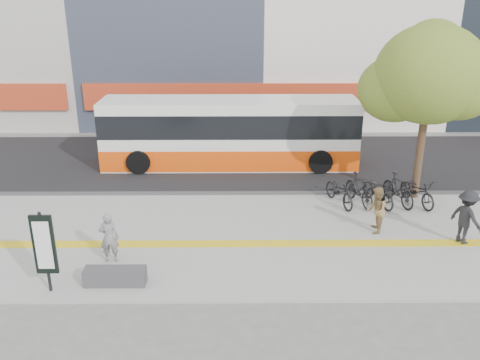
{
  "coord_description": "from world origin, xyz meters",
  "views": [
    {
      "loc": [
        0.58,
        -12.64,
        7.31
      ],
      "look_at": [
        0.68,
        2.0,
        1.77
      ],
      "focal_mm": 37.76,
      "sensor_mm": 36.0,
      "label": 1
    }
  ],
  "objects_px": {
    "bus": "(230,135)",
    "seated_woman": "(109,237)",
    "street_tree": "(428,76)",
    "pedestrian_dark": "(466,217)",
    "bench": "(115,276)",
    "pedestrian_tan": "(376,210)",
    "signboard": "(44,246)"
  },
  "relations": [
    {
      "from": "signboard",
      "to": "seated_woman",
      "type": "xyz_separation_m",
      "value": [
        1.2,
        1.51,
        -0.55
      ]
    },
    {
      "from": "bench",
      "to": "street_tree",
      "type": "bearing_deg",
      "value": 31.62
    },
    {
      "from": "bus",
      "to": "seated_woman",
      "type": "distance_m",
      "value": 9.13
    },
    {
      "from": "bench",
      "to": "signboard",
      "type": "xyz_separation_m",
      "value": [
        -1.6,
        -0.31,
        1.06
      ]
    },
    {
      "from": "signboard",
      "to": "pedestrian_dark",
      "type": "distance_m",
      "value": 11.95
    },
    {
      "from": "bus",
      "to": "seated_woman",
      "type": "bearing_deg",
      "value": -111.11
    },
    {
      "from": "street_tree",
      "to": "pedestrian_dark",
      "type": "relative_size",
      "value": 3.73
    },
    {
      "from": "bench",
      "to": "pedestrian_tan",
      "type": "distance_m",
      "value": 8.14
    },
    {
      "from": "bench",
      "to": "pedestrian_tan",
      "type": "height_order",
      "value": "pedestrian_tan"
    },
    {
      "from": "pedestrian_dark",
      "to": "signboard",
      "type": "bearing_deg",
      "value": 75.78
    },
    {
      "from": "bench",
      "to": "bus",
      "type": "bearing_deg",
      "value": 73.45
    },
    {
      "from": "pedestrian_dark",
      "to": "bench",
      "type": "bearing_deg",
      "value": 76.02
    },
    {
      "from": "bench",
      "to": "bus",
      "type": "distance_m",
      "value": 10.18
    },
    {
      "from": "bus",
      "to": "seated_woman",
      "type": "height_order",
      "value": "bus"
    },
    {
      "from": "bus",
      "to": "pedestrian_tan",
      "type": "xyz_separation_m",
      "value": [
        4.68,
        -6.71,
        -0.59
      ]
    },
    {
      "from": "signboard",
      "to": "pedestrian_tan",
      "type": "distance_m",
      "value": 9.75
    },
    {
      "from": "signboard",
      "to": "seated_woman",
      "type": "relative_size",
      "value": 1.49
    },
    {
      "from": "pedestrian_tan",
      "to": "bus",
      "type": "bearing_deg",
      "value": -134.6
    },
    {
      "from": "bus",
      "to": "street_tree",
      "type": "bearing_deg",
      "value": -28.07
    },
    {
      "from": "street_tree",
      "to": "bus",
      "type": "relative_size",
      "value": 0.58
    },
    {
      "from": "bench",
      "to": "signboard",
      "type": "distance_m",
      "value": 1.94
    },
    {
      "from": "seated_woman",
      "to": "signboard",
      "type": "bearing_deg",
      "value": 48.6
    },
    {
      "from": "bus",
      "to": "pedestrian_dark",
      "type": "relative_size",
      "value": 6.44
    },
    {
      "from": "bench",
      "to": "seated_woman",
      "type": "bearing_deg",
      "value": 108.28
    },
    {
      "from": "street_tree",
      "to": "pedestrian_dark",
      "type": "height_order",
      "value": "street_tree"
    },
    {
      "from": "bus",
      "to": "pedestrian_tan",
      "type": "bearing_deg",
      "value": -55.14
    },
    {
      "from": "seated_woman",
      "to": "pedestrian_tan",
      "type": "height_order",
      "value": "pedestrian_tan"
    },
    {
      "from": "signboard",
      "to": "pedestrian_dark",
      "type": "relative_size",
      "value": 1.3
    },
    {
      "from": "bench",
      "to": "pedestrian_dark",
      "type": "bearing_deg",
      "value": 12.61
    },
    {
      "from": "signboard",
      "to": "street_tree",
      "type": "distance_m",
      "value": 13.4
    },
    {
      "from": "signboard",
      "to": "pedestrian_tan",
      "type": "relative_size",
      "value": 1.46
    },
    {
      "from": "street_tree",
      "to": "pedestrian_dark",
      "type": "xyz_separation_m",
      "value": [
        0.29,
        -3.77,
        -3.59
      ]
    }
  ]
}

